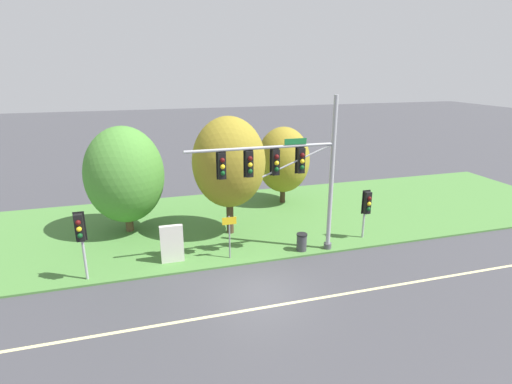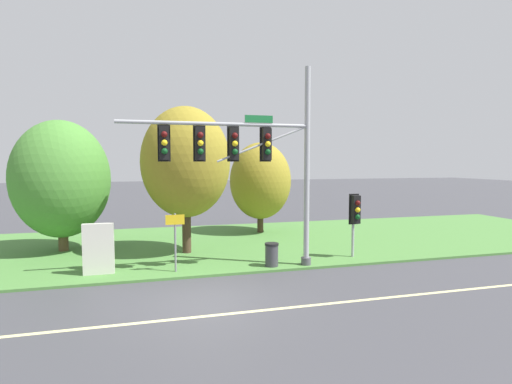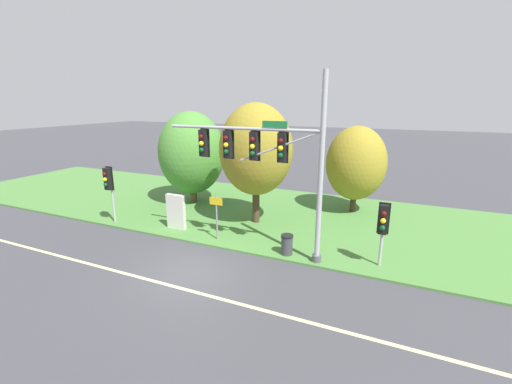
{
  "view_description": "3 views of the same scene",
  "coord_description": "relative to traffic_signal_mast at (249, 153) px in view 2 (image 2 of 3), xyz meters",
  "views": [
    {
      "loc": [
        -4.41,
        -14.46,
        9.26
      ],
      "look_at": [
        1.13,
        4.54,
        3.03
      ],
      "focal_mm": 28.0,
      "sensor_mm": 36.0,
      "label": 1
    },
    {
      "loc": [
        -1.59,
        -11.93,
        4.26
      ],
      "look_at": [
        2.94,
        4.61,
        2.97
      ],
      "focal_mm": 28.0,
      "sensor_mm": 36.0,
      "label": 2
    },
    {
      "loc": [
        7.78,
        -10.52,
        6.87
      ],
      "look_at": [
        1.69,
        2.95,
        2.89
      ],
      "focal_mm": 24.0,
      "sensor_mm": 36.0,
      "label": 3
    }
  ],
  "objects": [
    {
      "name": "ground_plane",
      "position": [
        -2.22,
        -2.9,
        -4.6
      ],
      "size": [
        160.0,
        160.0,
        0.0
      ],
      "primitive_type": "plane",
      "color": "#3D3D42"
    },
    {
      "name": "lane_stripe",
      "position": [
        -2.22,
        -4.1,
        -4.6
      ],
      "size": [
        36.0,
        0.16,
        0.01
      ],
      "primitive_type": "cube",
      "color": "beige",
      "rests_on": "ground"
    },
    {
      "name": "grass_verge",
      "position": [
        -2.22,
        5.35,
        -4.55
      ],
      "size": [
        48.0,
        11.5,
        0.1
      ],
      "primitive_type": "cube",
      "color": "#477A38",
      "rests_on": "ground"
    },
    {
      "name": "traffic_signal_mast",
      "position": [
        0.0,
        0.0,
        0.0
      ],
      "size": [
        7.44,
        0.49,
        7.91
      ],
      "color": "#9EA0A5",
      "rests_on": "grass_verge"
    },
    {
      "name": "pedestrian_signal_near_kerb",
      "position": [
        4.89,
        0.59,
        -2.53
      ],
      "size": [
        0.46,
        0.55,
        2.79
      ],
      "color": "#9EA0A5",
      "rests_on": "grass_verge"
    },
    {
      "name": "route_sign_post",
      "position": [
        -2.82,
        0.37,
        -3.08
      ],
      "size": [
        0.71,
        0.08,
        2.23
      ],
      "color": "slate",
      "rests_on": "grass_verge"
    },
    {
      "name": "tree_nearest_road",
      "position": [
        -7.66,
        5.43,
        -1.14
      ],
      "size": [
        4.37,
        4.37,
        6.1
      ],
      "color": "brown",
      "rests_on": "grass_verge"
    },
    {
      "name": "tree_left_of_mast",
      "position": [
        -2.09,
        3.5,
        -0.36
      ],
      "size": [
        4.02,
        4.02,
        6.67
      ],
      "color": "#423021",
      "rests_on": "grass_verge"
    },
    {
      "name": "tree_behind_signpost",
      "position": [
        2.66,
        7.77,
        -1.45
      ],
      "size": [
        3.61,
        3.61,
        5.32
      ],
      "color": "#423021",
      "rests_on": "grass_verge"
    },
    {
      "name": "info_kiosk",
      "position": [
        -5.59,
        0.77,
        -3.56
      ],
      "size": [
        1.1,
        0.24,
        1.9
      ],
      "color": "beige",
      "rests_on": "grass_verge"
    },
    {
      "name": "trash_bin",
      "position": [
        0.95,
        0.16,
        -4.03
      ],
      "size": [
        0.56,
        0.56,
        0.93
      ],
      "color": "#38383D",
      "rests_on": "grass_verge"
    }
  ]
}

